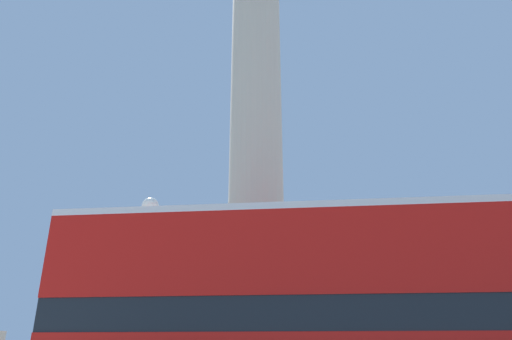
% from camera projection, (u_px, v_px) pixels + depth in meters
% --- Properties ---
extents(monument_column, '(4.67, 4.67, 21.98)m').
position_uv_depth(monument_column, '(256.00, 156.00, 16.07)').
color(monument_column, '#ADA593').
rests_on(monument_column, ground_plane).
extents(bus_b, '(10.82, 3.22, 4.30)m').
position_uv_depth(bus_b, '(357.00, 323.00, 8.05)').
color(bus_b, '#B7140F').
rests_on(bus_b, ground_plane).
extents(street_lamp, '(0.46, 0.46, 5.75)m').
position_uv_depth(street_lamp, '(143.00, 287.00, 11.41)').
color(street_lamp, black).
rests_on(street_lamp, ground_plane).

